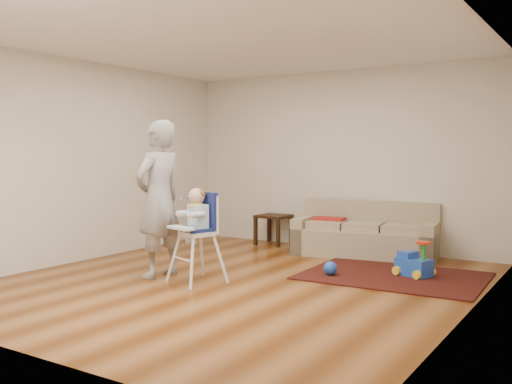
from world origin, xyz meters
The scene contains 9 objects.
ground centered at (0.00, 0.00, 0.00)m, with size 5.50×5.50×0.00m, color #532606.
room_envelope centered at (0.00, 0.53, 1.88)m, with size 5.04×5.52×2.72m.
sofa centered at (0.62, 2.30, 0.38)m, with size 2.07×1.07×0.76m.
side_table centered at (-1.00, 2.49, 0.24)m, with size 0.47×0.47×0.47m, color black, non-canonical shape.
area_rug centered at (1.41, 1.22, 0.01)m, with size 2.05×1.54×0.02m, color black.
ride_on_toy centered at (1.62, 1.32, 0.23)m, with size 0.39×0.28×0.43m, color blue, non-canonical shape.
toy_ball centered at (0.78, 0.82, 0.10)m, with size 0.16×0.16×0.16m, color blue.
high_chair centered at (-0.37, -0.26, 0.52)m, with size 0.63×0.63×1.08m.
adult centered at (-0.93, -0.26, 0.92)m, with size 0.67×0.44×1.84m, color gray.
Camera 1 is at (3.60, -5.28, 1.47)m, focal length 40.00 mm.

